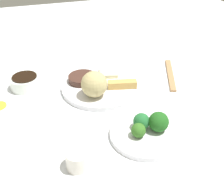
% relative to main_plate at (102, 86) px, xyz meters
% --- Properties ---
extents(tabletop, '(2.20, 2.20, 0.02)m').
position_rel_main_plate_xyz_m(tabletop, '(0.01, 0.01, -0.02)').
color(tabletop, white).
rests_on(tabletop, ground).
extents(main_plate, '(0.27, 0.27, 0.02)m').
position_rel_main_plate_xyz_m(main_plate, '(0.00, 0.00, 0.00)').
color(main_plate, white).
rests_on(main_plate, tabletop).
extents(rice_scoop, '(0.08, 0.08, 0.08)m').
position_rel_main_plate_xyz_m(rice_scoop, '(-0.06, 0.04, 0.05)').
color(rice_scoop, tan).
rests_on(rice_scoop, main_plate).
extents(spring_roll, '(0.05, 0.10, 0.02)m').
position_rel_main_plate_xyz_m(spring_roll, '(-0.04, -0.06, 0.02)').
color(spring_roll, tan).
rests_on(spring_roll, main_plate).
extents(crab_rangoon_wonton, '(0.08, 0.08, 0.01)m').
position_rel_main_plate_xyz_m(crab_rangoon_wonton, '(0.06, -0.04, 0.01)').
color(crab_rangoon_wonton, beige).
rests_on(crab_rangoon_wonton, main_plate).
extents(stir_fry_heap, '(0.10, 0.10, 0.02)m').
position_rel_main_plate_xyz_m(stir_fry_heap, '(0.04, 0.06, 0.02)').
color(stir_fry_heap, '#442921').
rests_on(stir_fry_heap, main_plate).
extents(broccoli_plate, '(0.19, 0.19, 0.01)m').
position_rel_main_plate_xyz_m(broccoli_plate, '(-0.26, -0.04, -0.00)').
color(broccoli_plate, white).
rests_on(broccoli_plate, tabletop).
extents(broccoli_floret_0, '(0.04, 0.04, 0.04)m').
position_rel_main_plate_xyz_m(broccoli_floret_0, '(-0.25, -0.04, 0.03)').
color(broccoli_floret_0, '#246A33').
rests_on(broccoli_floret_0, broccoli_plate).
extents(broccoli_floret_1, '(0.04, 0.04, 0.04)m').
position_rel_main_plate_xyz_m(broccoli_floret_1, '(-0.27, -0.02, 0.03)').
color(broccoli_floret_1, '#346C22').
rests_on(broccoli_floret_1, broccoli_plate).
extents(broccoli_floret_2, '(0.05, 0.05, 0.05)m').
position_rel_main_plate_xyz_m(broccoli_floret_2, '(-0.27, -0.08, 0.03)').
color(broccoli_floret_2, '#1F5C1C').
rests_on(broccoli_floret_2, broccoli_plate).
extents(soy_sauce_bowl, '(0.10, 0.10, 0.04)m').
position_rel_main_plate_xyz_m(soy_sauce_bowl, '(0.08, 0.25, 0.01)').
color(soy_sauce_bowl, white).
rests_on(soy_sauce_bowl, tabletop).
extents(soy_sauce_bowl_liquid, '(0.08, 0.08, 0.00)m').
position_rel_main_plate_xyz_m(soy_sauce_bowl_liquid, '(0.08, 0.25, 0.03)').
color(soy_sauce_bowl_liquid, black).
rests_on(soy_sauce_bowl_liquid, soy_sauce_bowl).
extents(teacup, '(0.06, 0.06, 0.05)m').
position_rel_main_plate_xyz_m(teacup, '(-0.31, 0.15, 0.02)').
color(teacup, white).
rests_on(teacup, tabletop).
extents(chopsticks_pair, '(0.22, 0.11, 0.01)m').
position_rel_main_plate_xyz_m(chopsticks_pair, '(0.01, -0.26, -0.00)').
color(chopsticks_pair, '#AE8053').
rests_on(chopsticks_pair, tabletop).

